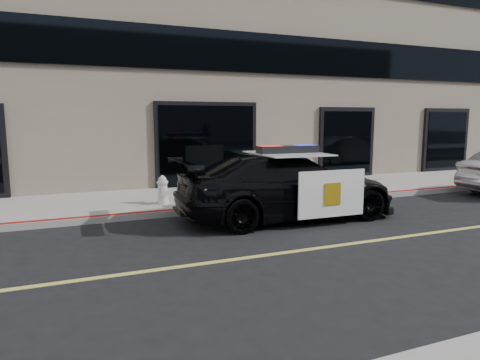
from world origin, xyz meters
name	(u,v)px	position (x,y,z in m)	size (l,w,h in m)	color
ground	(370,241)	(0.00, 0.00, 0.00)	(120.00, 120.00, 0.00)	black
sidewalk_n	(256,193)	(0.00, 5.25, 0.07)	(60.00, 3.50, 0.15)	gray
building_n	(202,25)	(0.00, 10.50, 6.00)	(60.00, 7.00, 12.00)	#756856
police_car	(287,186)	(-0.54, 2.31, 0.77)	(2.53, 5.36, 1.73)	black
fire_hydrant	(163,190)	(-3.04, 4.44, 0.50)	(0.33, 0.46, 0.74)	silver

